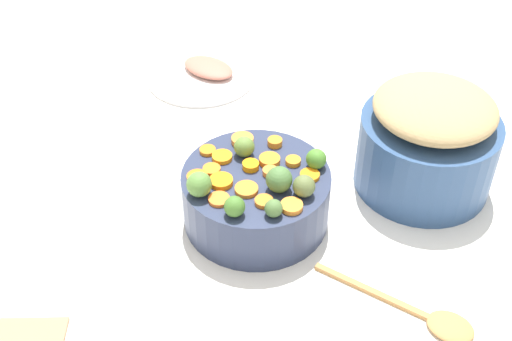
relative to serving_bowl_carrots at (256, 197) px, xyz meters
The scene contains 30 objects.
tabletop 0.06m from the serving_bowl_carrots, 125.78° to the right, with size 2.40×2.40×0.02m, color white.
serving_bowl_carrots is the anchor object (origin of this frame).
metal_pot 0.32m from the serving_bowl_carrots, 101.34° to the left, with size 0.25×0.25×0.14m, color navy.
stuffing_mound 0.34m from the serving_bowl_carrots, 101.34° to the left, with size 0.21×0.21×0.06m, color tan.
carrot_slice_0 0.07m from the serving_bowl_carrots, 138.91° to the left, with size 0.04×0.04×0.01m, color orange.
carrot_slice_1 0.11m from the serving_bowl_carrots, 168.89° to the right, with size 0.04×0.04×0.01m, color orange.
carrot_slice_2 0.06m from the serving_bowl_carrots, 89.73° to the left, with size 0.03×0.03×0.01m, color orange.
carrot_slice_3 0.09m from the serving_bowl_carrots, ahead, with size 0.03×0.03×0.01m, color orange.
carrot_slice_4 0.06m from the serving_bowl_carrots, 159.67° to the right, with size 0.03×0.03×0.01m, color orange.
carrot_slice_5 0.09m from the serving_bowl_carrots, 109.93° to the left, with size 0.03×0.03×0.01m, color orange.
carrot_slice_6 0.11m from the serving_bowl_carrots, 151.87° to the left, with size 0.03×0.03×0.01m, color orange.
carrot_slice_7 0.09m from the serving_bowl_carrots, 132.45° to the right, with size 0.04×0.04×0.01m, color orange.
carrot_slice_8 0.10m from the serving_bowl_carrots, 49.21° to the right, with size 0.03×0.03×0.01m, color orange.
carrot_slice_9 0.11m from the serving_bowl_carrots, 29.03° to the left, with size 0.04×0.04×0.01m, color orange.
carrot_slice_10 0.12m from the serving_bowl_carrots, 132.05° to the right, with size 0.03×0.03×0.01m, color orange.
carrot_slice_11 0.11m from the serving_bowl_carrots, 89.84° to the right, with size 0.04×0.04×0.01m, color orange.
carrot_slice_12 0.07m from the serving_bowl_carrots, 27.62° to the right, with size 0.04×0.04×0.01m, color orange.
carrot_slice_13 0.09m from the serving_bowl_carrots, 104.81° to the right, with size 0.03×0.03×0.01m, color orange.
carrot_slice_14 0.11m from the serving_bowl_carrots, 81.07° to the left, with size 0.03×0.03×0.01m, color orange.
carrot_slice_15 0.08m from the serving_bowl_carrots, 76.13° to the right, with size 0.04×0.04×0.01m, color orange.
brussels_sprout_0 0.09m from the serving_bowl_carrots, 39.74° to the left, with size 0.04×0.04×0.04m, color #487038.
brussels_sprout_1 0.12m from the serving_bowl_carrots, ahead, with size 0.03×0.03×0.03m, color #4C6F38.
brussels_sprout_2 0.09m from the serving_bowl_carrots, 165.64° to the right, with size 0.04×0.04×0.04m, color olive.
brussels_sprout_3 0.12m from the serving_bowl_carrots, 25.51° to the right, with size 0.03×0.03×0.03m, color #43732B.
brussels_sprout_4 0.13m from the serving_bowl_carrots, 68.79° to the right, with size 0.04×0.04×0.04m, color #56853B.
brussels_sprout_5 0.12m from the serving_bowl_carrots, 97.62° to the left, with size 0.04×0.04×0.04m, color #47802B.
brussels_sprout_6 0.11m from the serving_bowl_carrots, 51.72° to the left, with size 0.04×0.04×0.04m, color #5D6C3A.
wooden_spoon 0.35m from the serving_bowl_carrots, 44.11° to the left, with size 0.19×0.23×0.01m.
ham_plate 0.48m from the serving_bowl_carrots, behind, with size 0.25×0.25×0.01m, color white.
ham_slice_main 0.48m from the serving_bowl_carrots, behind, with size 0.13×0.08×0.02m, color #BB6F5A.
Camera 1 is at (0.86, -0.07, 0.86)m, focal length 47.02 mm.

